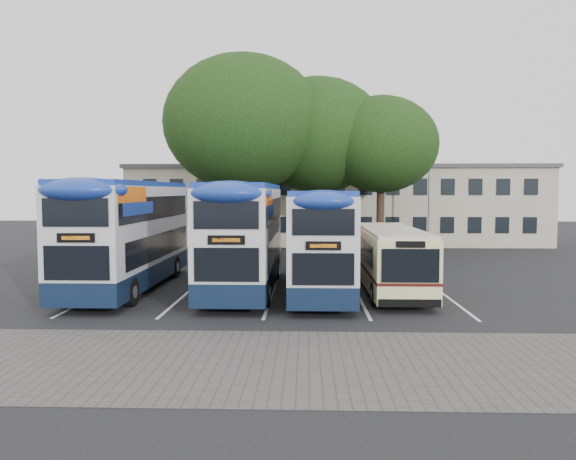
# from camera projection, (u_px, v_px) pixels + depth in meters

# --- Properties ---
(ground) EXTENTS (120.00, 120.00, 0.00)m
(ground) POSITION_uv_depth(u_px,v_px,m) (377.00, 318.00, 18.63)
(ground) COLOR black
(ground) RESTS_ON ground
(paving_strip) EXTENTS (40.00, 6.00, 0.01)m
(paving_strip) POSITION_uv_depth(u_px,v_px,m) (320.00, 363.00, 13.71)
(paving_strip) COLOR #595654
(paving_strip) RESTS_ON ground
(bay_lines) EXTENTS (14.12, 11.00, 0.01)m
(bay_lines) POSITION_uv_depth(u_px,v_px,m) (273.00, 290.00, 23.73)
(bay_lines) COLOR silver
(bay_lines) RESTS_ON ground
(depot_building) EXTENTS (32.40, 8.40, 6.20)m
(depot_building) POSITION_uv_depth(u_px,v_px,m) (335.00, 204.00, 45.31)
(depot_building) COLOR #B0A08D
(depot_building) RESTS_ON ground
(lamp_post) EXTENTS (0.25, 1.05, 9.06)m
(lamp_post) POSITION_uv_depth(u_px,v_px,m) (430.00, 178.00, 37.99)
(lamp_post) COLOR gray
(lamp_post) RESTS_ON ground
(tree_left) EXTENTS (9.96, 9.96, 12.66)m
(tree_left) POSITION_uv_depth(u_px,v_px,m) (244.00, 123.00, 34.90)
(tree_left) COLOR black
(tree_left) RESTS_ON ground
(tree_mid) EXTENTS (8.83, 8.83, 11.57)m
(tree_mid) POSITION_uv_depth(u_px,v_px,m) (318.00, 136.00, 36.57)
(tree_mid) COLOR black
(tree_mid) RESTS_ON ground
(tree_right) EXTENTS (7.16, 7.16, 10.17)m
(tree_right) POSITION_uv_depth(u_px,v_px,m) (381.00, 145.00, 35.32)
(tree_right) COLOR black
(tree_right) RESTS_ON ground
(bus_dd_left) EXTENTS (2.68, 11.04, 4.60)m
(bus_dd_left) POSITION_uv_depth(u_px,v_px,m) (129.00, 230.00, 23.98)
(bus_dd_left) COLOR #0E1C35
(bus_dd_left) RESTS_ON ground
(bus_dd_mid) EXTENTS (2.61, 10.78, 4.49)m
(bus_dd_mid) POSITION_uv_depth(u_px,v_px,m) (245.00, 232.00, 23.76)
(bus_dd_mid) COLOR #0E1C35
(bus_dd_mid) RESTS_ON ground
(bus_dd_right) EXTENTS (2.45, 10.10, 4.21)m
(bus_dd_right) POSITION_uv_depth(u_px,v_px,m) (320.00, 237.00, 23.18)
(bus_dd_right) COLOR #0E1C35
(bus_dd_right) RESTS_ON ground
(bus_single) EXTENTS (2.26, 8.91, 2.65)m
(bus_single) POSITION_uv_depth(u_px,v_px,m) (390.00, 256.00, 23.46)
(bus_single) COLOR #F4F1A2
(bus_single) RESTS_ON ground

